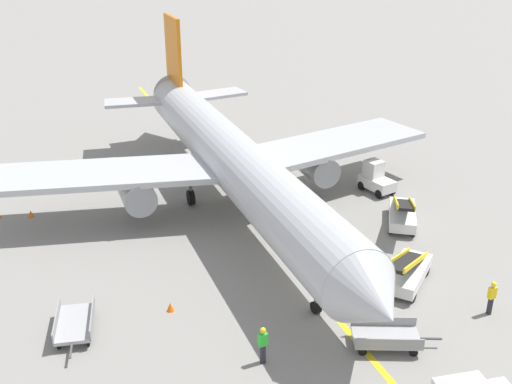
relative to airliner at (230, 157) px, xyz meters
The scene contains 13 objects.
ground_plane 12.39m from the airliner, 85.78° to the right, with size 300.00×300.00×0.00m, color gray.
taxi_line_yellow 7.68m from the airliner, 90.49° to the right, with size 0.30×80.00×0.01m, color yellow.
airliner is the anchor object (origin of this frame).
baggage_tug_near_wing 10.20m from the airliner, 11.82° to the right, with size 1.57×2.53×2.10m.
belt_loader_forward_hold 10.82m from the airliner, 40.32° to the right, with size 4.10×4.69×2.59m.
belt_loader_aft_hold 12.96m from the airliner, 72.00° to the right, with size 4.82×3.87×2.59m.
baggage_cart_loaded 14.51m from the airliner, 143.65° to the right, with size 2.30×3.83×0.94m.
baggage_cart_empty_trailing 15.69m from the airliner, 90.03° to the right, with size 3.68×2.72×0.94m.
ground_crew_marshaller 16.89m from the airliner, 70.12° to the right, with size 0.36×0.24×1.70m.
ground_crew_wing_walker 15.06m from the airliner, 110.11° to the right, with size 0.36×0.24×1.70m.
safety_cone_nose_right 12.64m from the airliner, 158.85° to the left, with size 0.36×0.36×0.44m, color orange.
safety_cone_wingtip_right 11.83m from the airliner, 129.30° to the right, with size 0.36×0.36×0.44m, color orange.
safety_cone_tail_area 6.91m from the airliner, 84.60° to the right, with size 0.36×0.36×0.44m, color orange.
Camera 1 is at (-15.29, -19.51, 16.28)m, focal length 42.49 mm.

